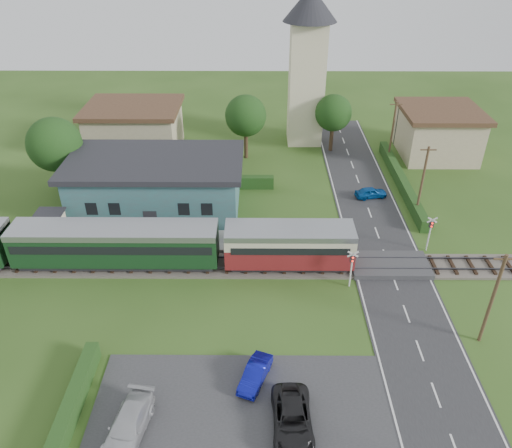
{
  "coord_description": "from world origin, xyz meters",
  "views": [
    {
      "loc": [
        -0.5,
        -30.09,
        24.24
      ],
      "look_at": [
        -0.73,
        4.0,
        2.81
      ],
      "focal_mm": 35.0,
      "sensor_mm": 36.0,
      "label": 1
    }
  ],
  "objects_px": {
    "house_west": "(135,128)",
    "equipment_hut": "(51,226)",
    "church_tower": "(308,57)",
    "car_park_dark": "(292,419)",
    "station_building": "(157,185)",
    "car_park_silver": "(128,426)",
    "house_east": "(438,132)",
    "train": "(75,244)",
    "car_on_road": "(371,192)",
    "crossing_signal_far": "(431,229)",
    "pedestrian_far": "(65,233)",
    "car_park_blue": "(255,374)",
    "crossing_signal_near": "(352,264)",
    "pedestrian_near": "(214,230)"
  },
  "relations": [
    {
      "from": "house_west",
      "to": "equipment_hut",
      "type": "bearing_deg",
      "value": -98.62
    },
    {
      "from": "church_tower",
      "to": "car_park_dark",
      "type": "height_order",
      "value": "church_tower"
    },
    {
      "from": "station_building",
      "to": "equipment_hut",
      "type": "bearing_deg",
      "value": -144.08
    },
    {
      "from": "car_park_silver",
      "to": "house_west",
      "type": "bearing_deg",
      "value": 110.41
    },
    {
      "from": "equipment_hut",
      "to": "house_east",
      "type": "height_order",
      "value": "house_east"
    },
    {
      "from": "train",
      "to": "house_east",
      "type": "height_order",
      "value": "house_east"
    },
    {
      "from": "car_on_road",
      "to": "church_tower",
      "type": "bearing_deg",
      "value": 9.16
    },
    {
      "from": "station_building",
      "to": "car_park_silver",
      "type": "xyz_separation_m",
      "value": [
        2.5,
        -24.18,
        -1.95
      ]
    },
    {
      "from": "train",
      "to": "church_tower",
      "type": "distance_m",
      "value": 33.71
    },
    {
      "from": "church_tower",
      "to": "house_west",
      "type": "height_order",
      "value": "church_tower"
    },
    {
      "from": "station_building",
      "to": "church_tower",
      "type": "distance_m",
      "value": 23.89
    },
    {
      "from": "church_tower",
      "to": "crossing_signal_far",
      "type": "height_order",
      "value": "church_tower"
    },
    {
      "from": "train",
      "to": "crossing_signal_far",
      "type": "xyz_separation_m",
      "value": [
        28.49,
        2.39,
        -0.04
      ]
    },
    {
      "from": "church_tower",
      "to": "car_park_dark",
      "type": "bearing_deg",
      "value": -95.09
    },
    {
      "from": "car_on_road",
      "to": "pedestrian_far",
      "type": "bearing_deg",
      "value": 95.16
    },
    {
      "from": "car_park_blue",
      "to": "car_park_silver",
      "type": "distance_m",
      "value": 7.75
    },
    {
      "from": "equipment_hut",
      "to": "crossing_signal_far",
      "type": "distance_m",
      "value": 31.61
    },
    {
      "from": "crossing_signal_far",
      "to": "car_park_blue",
      "type": "xyz_separation_m",
      "value": [
        -14.29,
        -13.89,
        -1.52
      ]
    },
    {
      "from": "train",
      "to": "crossing_signal_near",
      "type": "distance_m",
      "value": 21.43
    },
    {
      "from": "equipment_hut",
      "to": "car_park_silver",
      "type": "height_order",
      "value": "equipment_hut"
    },
    {
      "from": "house_east",
      "to": "car_park_blue",
      "type": "relative_size",
      "value": 2.66
    },
    {
      "from": "equipment_hut",
      "to": "car_park_blue",
      "type": "distance_m",
      "value": 22.74
    },
    {
      "from": "church_tower",
      "to": "house_east",
      "type": "height_order",
      "value": "church_tower"
    },
    {
      "from": "car_on_road",
      "to": "car_park_blue",
      "type": "bearing_deg",
      "value": 141.83
    },
    {
      "from": "station_building",
      "to": "crossing_signal_far",
      "type": "distance_m",
      "value": 24.51
    },
    {
      "from": "crossing_signal_near",
      "to": "pedestrian_far",
      "type": "bearing_deg",
      "value": 166.87
    },
    {
      "from": "train",
      "to": "pedestrian_far",
      "type": "height_order",
      "value": "train"
    },
    {
      "from": "crossing_signal_near",
      "to": "car_on_road",
      "type": "bearing_deg",
      "value": 73.13
    },
    {
      "from": "car_park_silver",
      "to": "house_east",
      "type": "bearing_deg",
      "value": 62.82
    },
    {
      "from": "train",
      "to": "car_on_road",
      "type": "height_order",
      "value": "train"
    },
    {
      "from": "car_park_blue",
      "to": "pedestrian_far",
      "type": "xyz_separation_m",
      "value": [
        -16.16,
        14.51,
        0.59
      ]
    },
    {
      "from": "car_park_dark",
      "to": "crossing_signal_near",
      "type": "bearing_deg",
      "value": 66.57
    },
    {
      "from": "station_building",
      "to": "pedestrian_far",
      "type": "distance_m",
      "value": 9.21
    },
    {
      "from": "church_tower",
      "to": "crossing_signal_near",
      "type": "distance_m",
      "value": 29.57
    },
    {
      "from": "church_tower",
      "to": "train",
      "type": "bearing_deg",
      "value": -127.42
    },
    {
      "from": "crossing_signal_far",
      "to": "pedestrian_far",
      "type": "relative_size",
      "value": 2.14
    },
    {
      "from": "train",
      "to": "house_east",
      "type": "xyz_separation_m",
      "value": [
        34.89,
        22.0,
        0.62
      ]
    },
    {
      "from": "house_east",
      "to": "pedestrian_near",
      "type": "distance_m",
      "value": 30.72
    },
    {
      "from": "crossing_signal_near",
      "to": "car_park_blue",
      "type": "relative_size",
      "value": 0.99
    },
    {
      "from": "equipment_hut",
      "to": "train",
      "type": "height_order",
      "value": "train"
    },
    {
      "from": "crossing_signal_far",
      "to": "car_park_dark",
      "type": "bearing_deg",
      "value": -125.53
    },
    {
      "from": "crossing_signal_near",
      "to": "crossing_signal_far",
      "type": "height_order",
      "value": "same"
    },
    {
      "from": "equipment_hut",
      "to": "crossing_signal_near",
      "type": "relative_size",
      "value": 0.78
    },
    {
      "from": "car_on_road",
      "to": "car_park_dark",
      "type": "xyz_separation_m",
      "value": [
        -9.24,
        -26.22,
        0.15
      ]
    },
    {
      "from": "house_west",
      "to": "crossing_signal_near",
      "type": "height_order",
      "value": "house_west"
    },
    {
      "from": "house_east",
      "to": "car_park_silver",
      "type": "bearing_deg",
      "value": -126.48
    },
    {
      "from": "equipment_hut",
      "to": "train",
      "type": "xyz_separation_m",
      "value": [
        3.11,
        -3.2,
        0.43
      ]
    },
    {
      "from": "car_park_blue",
      "to": "station_building",
      "type": "bearing_deg",
      "value": 135.09
    },
    {
      "from": "church_tower",
      "to": "pedestrian_near",
      "type": "relative_size",
      "value": 9.11
    },
    {
      "from": "house_east",
      "to": "car_park_silver",
      "type": "height_order",
      "value": "house_east"
    }
  ]
}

